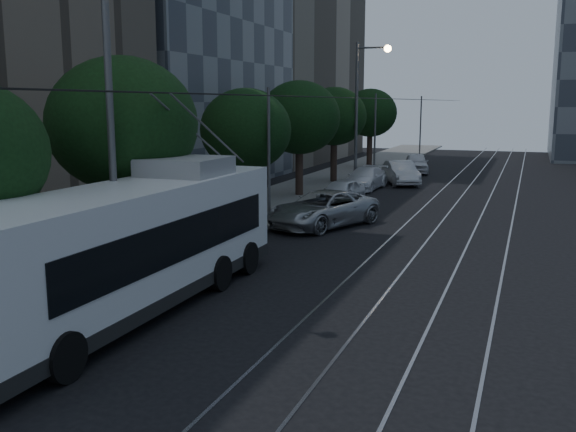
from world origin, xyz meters
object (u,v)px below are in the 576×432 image
Objects in this scene: car_white_b at (365,178)px; streetlamp_near at (121,62)px; car_white_d at (416,163)px; car_white_a at (341,192)px; car_white_c at (401,173)px; pickup_silver at (323,209)px; trolleybus at (130,246)px; streetlamp_far at (363,100)px.

streetlamp_near is at bearing -87.47° from car_white_b.
car_white_d is (1.36, 10.61, 0.09)m from car_white_b.
car_white_a is 0.83× the size of car_white_b.
car_white_c is 0.44× the size of streetlamp_near.
pickup_silver is 15.97m from car_white_c.
trolleybus reaches higher than car_white_c.
car_white_b is at bearing -62.74° from streetlamp_far.
trolleybus is 2.73× the size of car_white_c.
pickup_silver is 1.43× the size of car_white_a.
car_white_a is at bearing -84.00° from car_white_b.
car_white_c is at bearing 110.86° from pickup_silver.
pickup_silver is 0.62× the size of streetlamp_far.
car_white_b is at bearing -140.76° from car_white_c.
trolleybus is at bearing -53.94° from streetlamp_near.
streetlamp_near is at bearing -103.86° from car_white_d.
car_white_d reaches higher than car_white_a.
pickup_silver is 6.45m from car_white_a.
car_white_a is 8.79m from streetlamp_far.
car_white_c is 28.47m from streetlamp_near.
car_white_a is (0.06, 19.17, -1.08)m from trolleybus.
car_white_c is at bearing 67.53° from car_white_b.
trolleybus reaches higher than car_white_d.
car_white_c reaches higher than car_white_a.
streetlamp_far is (-0.76, 7.30, 4.85)m from car_white_a.
car_white_d is (1.16, 36.10, -0.97)m from trolleybus.
car_white_a is 0.87× the size of car_white_d.
streetlamp_far is (-0.70, 26.47, 3.77)m from trolleybus.
pickup_silver is at bearing -82.58° from streetlamp_far.
car_white_d reaches higher than car_white_b.
streetlamp_near reaches higher than streetlamp_far.
streetlamp_far is at bearing 119.42° from pickup_silver.
car_white_d reaches higher than car_white_c.
streetlamp_near is (-1.84, -35.17, 5.62)m from car_white_d.
streetlamp_far is at bearing 91.55° from trolleybus.
car_white_d is at bearing 86.34° from car_white_b.
streetlamp_far reaches higher than trolleybus.
car_white_b is 10.69m from car_white_d.
car_white_c is at bearing -98.99° from car_white_d.
car_white_d is 10.90m from streetlamp_far.
car_white_d is (0.08, 23.30, -0.01)m from pickup_silver.
car_white_c is 5.68m from streetlamp_far.
car_white_b is at bearing 117.76° from pickup_silver.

